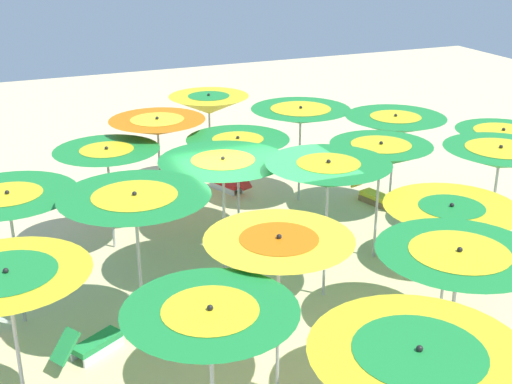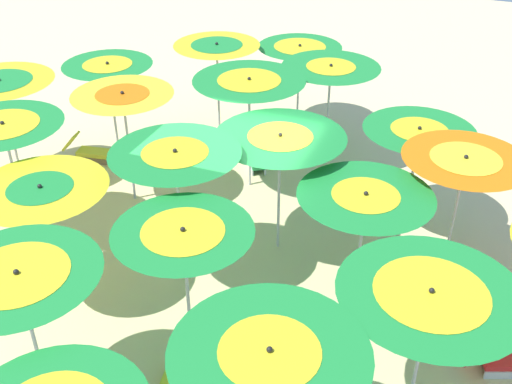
# 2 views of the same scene
# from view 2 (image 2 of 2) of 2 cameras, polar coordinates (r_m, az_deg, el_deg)

# --- Properties ---
(ground) EXTENTS (39.74, 39.74, 0.04)m
(ground) POSITION_cam_2_polar(r_m,az_deg,el_deg) (11.70, -1.80, -5.60)
(ground) COLOR beige
(beach_umbrella_0) EXTENTS (2.21, 2.21, 2.41)m
(beach_umbrella_0) POSITION_cam_2_polar(r_m,az_deg,el_deg) (13.90, -22.37, 8.66)
(beach_umbrella_0) COLOR #B2B2B7
(beach_umbrella_0) RESTS_ON ground
(beach_umbrella_1) EXTENTS (2.11, 2.11, 2.46)m
(beach_umbrella_1) POSITION_cam_2_polar(r_m,az_deg,el_deg) (11.78, -22.12, 5.07)
(beach_umbrella_1) COLOR #B2B2B7
(beach_umbrella_1) RESTS_ON ground
(beach_umbrella_2) EXTENTS (2.09, 2.09, 2.23)m
(beach_umbrella_2) POSITION_cam_2_polar(r_m,az_deg,el_deg) (10.10, -19.08, -0.42)
(beach_umbrella_2) COLOR #B2B2B7
(beach_umbrella_2) RESTS_ON ground
(beach_umbrella_3) EXTENTS (2.03, 2.03, 2.52)m
(beach_umbrella_3) POSITION_cam_2_polar(r_m,az_deg,el_deg) (7.99, -20.91, -8.02)
(beach_umbrella_3) COLOR #B2B2B7
(beach_umbrella_3) RESTS_ON ground
(beach_umbrella_5) EXTENTS (1.96, 1.96, 2.40)m
(beach_umbrella_5) POSITION_cam_2_polar(r_m,az_deg,el_deg) (14.13, -13.42, 10.67)
(beach_umbrella_5) COLOR #B2B2B7
(beach_umbrella_5) RESTS_ON ground
(beach_umbrella_6) EXTENTS (1.99, 1.99, 2.46)m
(beach_umbrella_6) POSITION_cam_2_polar(r_m,az_deg,el_deg) (12.40, -12.10, 8.06)
(beach_umbrella_6) COLOR #B2B2B7
(beach_umbrella_6) RESTS_ON ground
(beach_umbrella_7) EXTENTS (2.12, 2.12, 2.56)m
(beach_umbrella_7) POSITION_cam_2_polar(r_m,az_deg,el_deg) (9.93, -7.38, 2.59)
(beach_umbrella_7) COLOR #B2B2B7
(beach_umbrella_7) RESTS_ON ground
(beach_umbrella_8) EXTENTS (1.94, 1.94, 2.40)m
(beach_umbrella_8) POSITION_cam_2_polar(r_m,az_deg,el_deg) (8.42, -6.65, -4.75)
(beach_umbrella_8) COLOR #B2B2B7
(beach_umbrella_8) RESTS_ON ground
(beach_umbrella_9) EXTENTS (2.20, 2.20, 2.32)m
(beach_umbrella_9) POSITION_cam_2_polar(r_m,az_deg,el_deg) (6.89, 1.23, -15.53)
(beach_umbrella_9) COLOR #B2B2B7
(beach_umbrella_9) RESTS_ON ground
(beach_umbrella_10) EXTENTS (2.03, 2.03, 2.42)m
(beach_umbrella_10) POSITION_cam_2_polar(r_m,az_deg,el_deg) (14.90, -3.62, 12.80)
(beach_umbrella_10) COLOR #B2B2B7
(beach_umbrella_10) RESTS_ON ground
(beach_umbrella_11) EXTENTS (2.29, 2.29, 2.52)m
(beach_umbrella_11) POSITION_cam_2_polar(r_m,az_deg,el_deg) (12.62, -0.63, 9.58)
(beach_umbrella_11) COLOR #B2B2B7
(beach_umbrella_11) RESTS_ON ground
(beach_umbrella_12) EXTENTS (2.28, 2.28, 2.41)m
(beach_umbrella_12) POSITION_cam_2_polar(r_m,az_deg,el_deg) (10.67, 2.22, 4.18)
(beach_umbrella_12) COLOR #B2B2B7
(beach_umbrella_12) RESTS_ON ground
(beach_umbrella_13) EXTENTS (2.11, 2.11, 2.19)m
(beach_umbrella_13) POSITION_cam_2_polar(r_m,az_deg,el_deg) (9.62, 9.96, -1.21)
(beach_umbrella_13) COLOR #B2B2B7
(beach_umbrella_13) RESTS_ON ground
(beach_umbrella_14) EXTENTS (2.28, 2.28, 2.31)m
(beach_umbrella_14) POSITION_cam_2_polar(r_m,az_deg,el_deg) (7.82, 15.64, -9.79)
(beach_umbrella_14) COLOR #B2B2B7
(beach_umbrella_14) RESTS_ON ground
(beach_umbrella_15) EXTENTS (2.05, 2.05, 2.20)m
(beach_umbrella_15) POSITION_cam_2_polar(r_m,az_deg,el_deg) (15.46, 4.02, 12.60)
(beach_umbrella_15) COLOR #B2B2B7
(beach_umbrella_15) RESTS_ON ground
(beach_umbrella_16) EXTENTS (2.17, 2.17, 2.35)m
(beach_umbrella_16) POSITION_cam_2_polar(r_m,az_deg,el_deg) (13.86, 6.86, 10.70)
(beach_umbrella_16) COLOR #B2B2B7
(beach_umbrella_16) RESTS_ON ground
(beach_umbrella_17) EXTENTS (2.07, 2.07, 2.16)m
(beach_umbrella_17) POSITION_cam_2_polar(r_m,az_deg,el_deg) (11.80, 14.69, 4.89)
(beach_umbrella_17) COLOR #B2B2B7
(beach_umbrella_17) RESTS_ON ground
(beach_umbrella_18) EXTENTS (2.04, 2.04, 2.40)m
(beach_umbrella_18) POSITION_cam_2_polar(r_m,az_deg,el_deg) (10.53, 18.57, 2.17)
(beach_umbrella_18) COLOR #B2B2B7
(beach_umbrella_18) RESTS_ON ground
(lounger_0) EXTENTS (0.88, 1.18, 0.64)m
(lounger_0) POSITION_cam_2_polar(r_m,az_deg,el_deg) (14.33, -0.07, 3.28)
(lounger_0) COLOR silver
(lounger_0) RESTS_ON ground
(lounger_1) EXTENTS (1.28, 0.75, 0.59)m
(lounger_1) POSITION_cam_2_polar(r_m,az_deg,el_deg) (10.14, 22.06, -14.23)
(lounger_1) COLOR silver
(lounger_1) RESTS_ON ground
(lounger_3) EXTENTS (1.09, 1.26, 0.54)m
(lounger_3) POSITION_cam_2_polar(r_m,az_deg,el_deg) (15.58, 4.76, 5.63)
(lounger_3) COLOR olive
(lounger_3) RESTS_ON ground
(lounger_5) EXTENTS (1.29, 0.56, 0.63)m
(lounger_5) POSITION_cam_2_polar(r_m,az_deg,el_deg) (15.04, -14.82, 3.62)
(lounger_5) COLOR olive
(lounger_5) RESTS_ON ground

